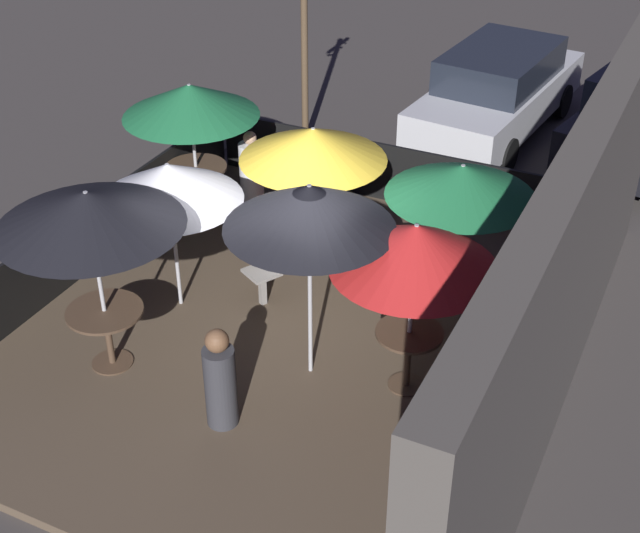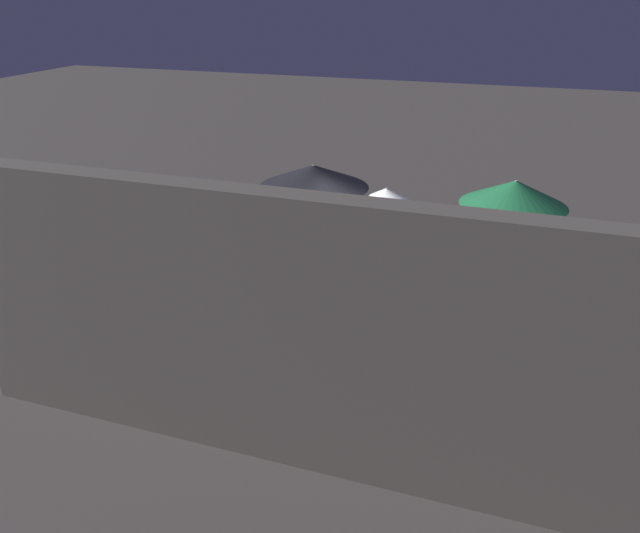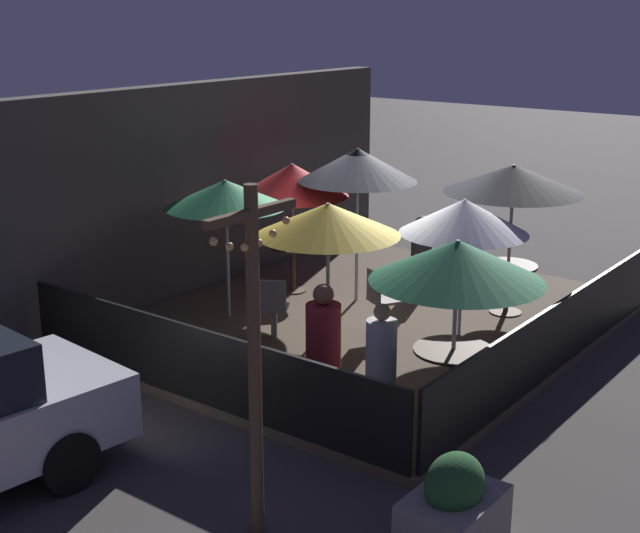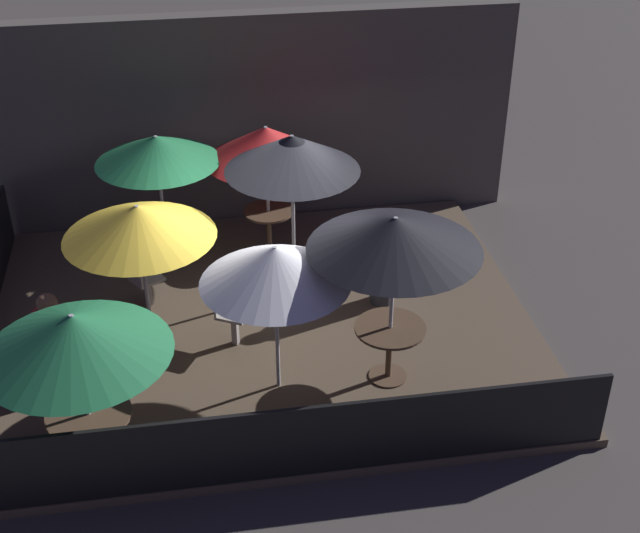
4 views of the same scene
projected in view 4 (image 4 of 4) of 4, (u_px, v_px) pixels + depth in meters
The scene contains 19 objects.
ground_plane at pixel (260, 327), 12.60m from camera, with size 60.00×60.00×0.00m, color #423D3A.
patio_deck at pixel (260, 324), 12.57m from camera, with size 7.57×6.21×0.12m.
building_wall at pixel (235, 121), 14.49m from camera, with size 9.17×0.36×3.53m.
fence_front at pixel (288, 443), 9.72m from camera, with size 7.37×0.05×0.95m.
patio_umbrella_0 at pixel (266, 144), 13.12m from camera, with size 1.84×1.84×2.16m.
patio_umbrella_1 at pixel (395, 234), 10.36m from camera, with size 2.10×2.10×2.32m.
patio_umbrella_2 at pixel (74, 334), 9.12m from camera, with size 2.01×2.01×2.08m.
patio_umbrella_3 at pixel (292, 153), 12.04m from camera, with size 1.88×1.88×2.48m.
patio_umbrella_4 at pixel (275, 265), 10.38m from camera, with size 1.81×1.81×2.03m.
patio_umbrella_5 at pixel (138, 221), 11.11m from camera, with size 1.94×1.94×2.09m.
patio_umbrella_6 at pixel (157, 149), 12.87m from camera, with size 1.83×1.83×2.13m.
dining_table_0 at pixel (269, 220), 13.79m from camera, with size 0.77×0.77×0.78m.
dining_table_1 at pixel (390, 337), 11.14m from camera, with size 0.90×0.90×0.78m.
dining_table_2 at pixel (90, 424), 9.76m from camera, with size 0.94×0.94×0.78m.
patio_chair_0 at pixel (230, 310), 11.82m from camera, with size 0.54×0.54×0.95m.
patio_chair_1 at pixel (142, 277), 12.57m from camera, with size 0.55×0.55×0.92m.
patron_0 at pixel (383, 267), 12.66m from camera, with size 0.49×0.49×1.25m.
patron_1 at pixel (55, 347), 10.95m from camera, with size 0.60×0.60×1.40m.
patron_2 at pixel (55, 391), 10.31m from camera, with size 0.42×0.42×1.30m.
Camera 4 is at (-0.84, -10.30, 7.32)m, focal length 50.00 mm.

